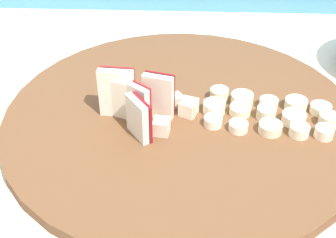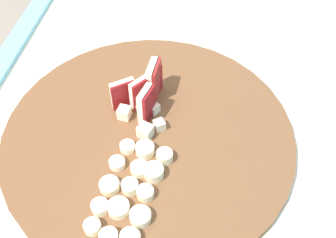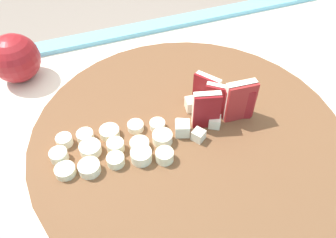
{
  "view_description": "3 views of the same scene",
  "coord_description": "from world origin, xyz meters",
  "px_view_note": "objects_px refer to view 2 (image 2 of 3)",
  "views": [
    {
      "loc": [
        0.05,
        -0.5,
        1.24
      ],
      "look_at": [
        0.03,
        -0.05,
        0.92
      ],
      "focal_mm": 49.85,
      "sensor_mm": 36.0,
      "label": 1
    },
    {
      "loc": [
        0.41,
        0.07,
        1.37
      ],
      "look_at": [
        0.04,
        0.01,
        0.93
      ],
      "focal_mm": 41.4,
      "sensor_mm": 36.0,
      "label": 2
    },
    {
      "loc": [
        0.19,
        0.27,
        1.27
      ],
      "look_at": [
        0.07,
        -0.03,
        0.92
      ],
      "focal_mm": 36.62,
      "sensor_mm": 36.0,
      "label": 3
    }
  ],
  "objects_px": {
    "apple_wedge_fan": "(147,89)",
    "banana_slice_rows": "(131,188)",
    "cutting_board": "(149,134)",
    "apple_dice_pile": "(143,119)"
  },
  "relations": [
    {
      "from": "cutting_board",
      "to": "banana_slice_rows",
      "type": "distance_m",
      "value": 0.11
    },
    {
      "from": "cutting_board",
      "to": "banana_slice_rows",
      "type": "bearing_deg",
      "value": -2.38
    },
    {
      "from": "apple_wedge_fan",
      "to": "apple_dice_pile",
      "type": "relative_size",
      "value": 1.1
    },
    {
      "from": "banana_slice_rows",
      "to": "cutting_board",
      "type": "bearing_deg",
      "value": 177.62
    },
    {
      "from": "cutting_board",
      "to": "banana_slice_rows",
      "type": "xyz_separation_m",
      "value": [
        0.11,
        -0.0,
        0.01
      ]
    },
    {
      "from": "cutting_board",
      "to": "banana_slice_rows",
      "type": "relative_size",
      "value": 2.74
    },
    {
      "from": "apple_wedge_fan",
      "to": "banana_slice_rows",
      "type": "height_order",
      "value": "apple_wedge_fan"
    },
    {
      "from": "apple_dice_pile",
      "to": "cutting_board",
      "type": "bearing_deg",
      "value": 36.28
    },
    {
      "from": "apple_wedge_fan",
      "to": "banana_slice_rows",
      "type": "distance_m",
      "value": 0.17
    },
    {
      "from": "apple_dice_pile",
      "to": "banana_slice_rows",
      "type": "height_order",
      "value": "apple_dice_pile"
    }
  ]
}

